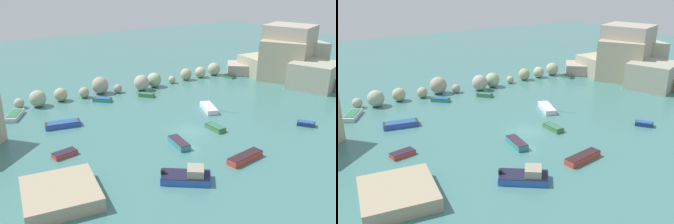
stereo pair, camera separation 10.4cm
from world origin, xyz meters
TOP-DOWN VIEW (x-y plane):
  - cove_water at (0.00, 0.00)m, footprint 160.00×160.00m
  - cliff_headland_right at (31.31, 10.40)m, footprint 19.05×23.83m
  - rock_breakwater at (0.77, 19.51)m, footprint 44.39×4.68m
  - stone_dock at (-18.13, -6.24)m, footprint 7.25×7.46m
  - moored_boat_0 at (3.14, -1.34)m, footprint 1.31×2.84m
  - moored_boat_1 at (6.77, 4.67)m, footprint 2.97×4.55m
  - moored_boat_2 at (13.98, -6.60)m, footprint 2.22×2.46m
  - moored_boat_3 at (0.66, -9.41)m, footprint 4.62×1.85m
  - moored_boat_4 at (-3.33, -2.73)m, footprint 1.68×3.63m
  - moored_boat_5 at (20.94, 16.59)m, footprint 1.92×2.53m
  - moored_boat_6 at (2.18, 14.85)m, footprint 2.44×2.53m
  - moored_boat_7 at (-12.95, 9.85)m, footprint 4.63×2.30m
  - moored_boat_8 at (-4.72, 16.45)m, footprint 2.87×2.78m
  - moored_boat_9 at (-17.59, 16.65)m, footprint 3.38×4.39m
  - moored_boat_10 at (-6.89, -9.61)m, footprint 5.14×4.61m
  - moored_boat_11 at (-15.27, 1.78)m, footprint 2.80×1.71m

SIDE VIEW (x-z plane):
  - cove_water at x=0.00m, z-range 0.00..0.00m
  - moored_boat_5 at x=20.94m, z-range 0.00..0.47m
  - moored_boat_11 at x=-15.27m, z-range 0.00..0.52m
  - moored_boat_2 at x=13.98m, z-range -0.01..0.56m
  - moored_boat_0 at x=3.14m, z-range 0.01..0.56m
  - moored_boat_8 at x=-4.72m, z-range 0.01..0.58m
  - moored_boat_6 at x=2.18m, z-range 0.01..0.59m
  - moored_boat_9 at x=-17.59m, z-range -0.01..0.65m
  - moored_boat_3 at x=0.66m, z-range 0.00..0.69m
  - moored_boat_4 at x=-3.33m, z-range 0.00..0.69m
  - moored_boat_7 at x=-12.95m, z-range 0.01..0.70m
  - moored_boat_1 at x=6.77m, z-range -2.55..3.31m
  - moored_boat_10 at x=-6.89m, z-range -0.22..1.28m
  - stone_dock at x=-18.13m, z-range 0.00..1.28m
  - rock_breakwater at x=0.77m, z-range -0.23..2.52m
  - cliff_headland_right at x=31.31m, z-range -1.74..7.98m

